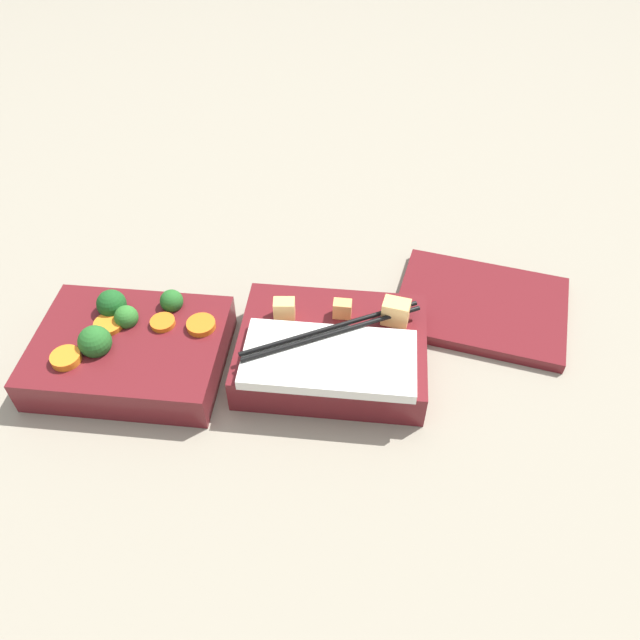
{
  "coord_description": "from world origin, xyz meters",
  "views": [
    {
      "loc": [
        0.15,
        -0.45,
        0.54
      ],
      "look_at": [
        0.1,
        0.02,
        0.04
      ],
      "focal_mm": 35.0,
      "sensor_mm": 36.0,
      "label": 1
    }
  ],
  "objects": [
    {
      "name": "bento_tray_vegetable",
      "position": [
        -0.1,
        -0.02,
        0.02
      ],
      "size": [
        0.2,
        0.15,
        0.07
      ],
      "color": "maroon",
      "rests_on": "ground_plane"
    },
    {
      "name": "ground_plane",
      "position": [
        0.0,
        0.0,
        0.0
      ],
      "size": [
        3.0,
        3.0,
        0.0
      ],
      "primitive_type": "plane",
      "color": "gray"
    },
    {
      "name": "bento_lid",
      "position": [
        0.29,
        0.1,
        0.01
      ],
      "size": [
        0.22,
        0.19,
        0.01
      ],
      "primitive_type": "cube",
      "rotation": [
        0.0,
        0.0,
        -0.19
      ],
      "color": "maroon",
      "rests_on": "ground_plane"
    },
    {
      "name": "bento_tray_rice",
      "position": [
        0.12,
        -0.01,
        0.03
      ],
      "size": [
        0.2,
        0.15,
        0.07
      ],
      "color": "maroon",
      "rests_on": "ground_plane"
    }
  ]
}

